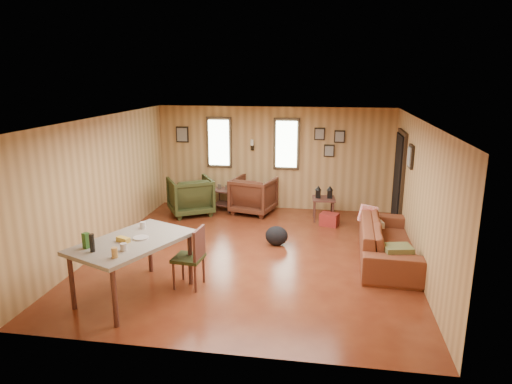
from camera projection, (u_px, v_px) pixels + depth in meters
room at (264, 186)px, 8.07m from camera, size 5.54×6.04×2.44m
sofa at (389, 234)px, 7.80m from camera, size 0.78×2.38×0.92m
recliner_brown at (254, 194)px, 10.47m from camera, size 1.07×1.03×0.92m
recliner_green at (190, 194)px, 10.38m from camera, size 1.22×1.20×0.94m
end_table at (224, 196)px, 10.70m from camera, size 0.57×0.54×0.62m
side_table at (324, 197)px, 9.92m from camera, size 0.52×0.52×0.78m
cooler at (329, 219)px, 9.66m from camera, size 0.44×0.37×0.27m
backpack at (277, 236)px, 8.54m from camera, size 0.43×0.32×0.37m
sofa_pillows at (383, 233)px, 7.74m from camera, size 0.77×1.84×0.38m
dining_table at (132, 245)px, 6.43m from camera, size 1.59×1.94×1.10m
dining_chair at (193, 254)px, 6.78m from camera, size 0.46×0.46×0.94m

